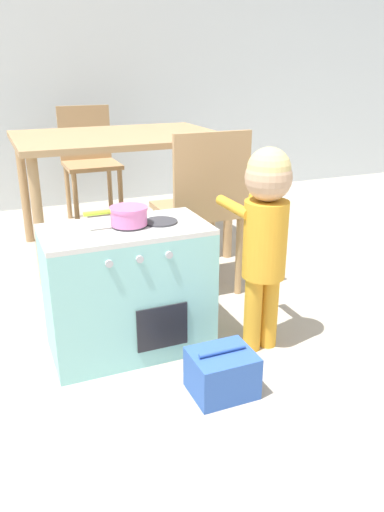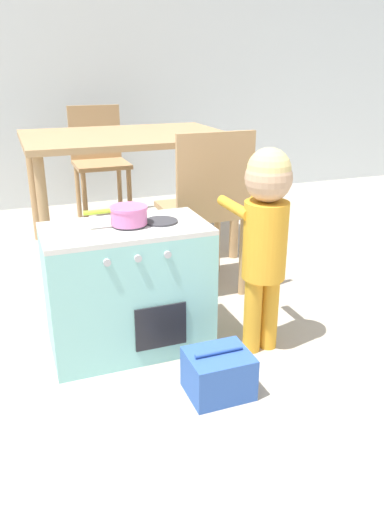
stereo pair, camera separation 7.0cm
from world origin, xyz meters
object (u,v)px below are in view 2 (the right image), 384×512
Objects in this scene: dining_chair_far at (99,159)px; dining_chair_near at (206,207)px; child_figure at (265,223)px; play_kitchen at (129,288)px; toy_basket at (218,373)px; dining_table at (127,148)px; toy_pot at (128,214)px.

dining_chair_near is at bearing 99.05° from dining_chair_far.
child_figure is 1.00× the size of dining_chair_far.
dining_chair_near reaches higher than play_kitchen.
toy_basket is 0.27× the size of dining_chair_far.
toy_pot is at bearing -103.63° from dining_table.
dining_chair_far is (-0.04, 0.74, -0.19)m from dining_table.
toy_basket is (-0.29, -0.23, -0.48)m from child_figure.
dining_chair_near is 1.57m from dining_chair_far.
toy_pot is 0.29× the size of child_figure.
toy_pot is at bearing 157.13° from child_figure.
dining_chair_near reaches higher than dining_table.
dining_chair_far is at bearing 82.69° from toy_pot.
dining_table reaches higher than toy_basket.
dining_table reaches higher than toy_pot.
child_figure is (0.50, -0.21, -0.03)m from toy_pot.
dining_table reaches higher than play_kitchen.
child_figure is 1.44m from dining_table.
dining_chair_near is at bearing 90.08° from child_figure.
toy_pot is 1.97m from dining_chair_far.
toy_basket is 0.18× the size of dining_table.
toy_pot reaches higher than toy_basket.
dining_table is (-0.21, 1.42, 0.10)m from child_figure.
dining_chair_far is (0.04, 2.39, 0.39)m from toy_basket.
toy_pot is (0.01, 0.00, 0.32)m from play_kitchen.
toy_pot is 1.24m from dining_table.
play_kitchen is 0.53× the size of dining_table.
child_figure is 0.61m from toy_basket.
child_figure is 3.74× the size of toy_basket.
child_figure reaches higher than toy_basket.
dining_table is 0.77m from dining_chair_far.
dining_chair_near is at bearing 39.10° from toy_pot.
toy_pot is 0.54m from child_figure.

